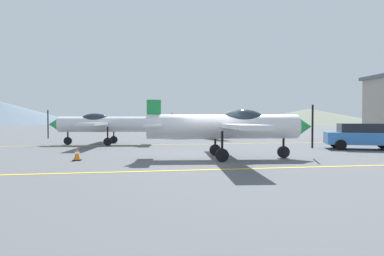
{
  "coord_description": "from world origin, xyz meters",
  "views": [
    {
      "loc": [
        -3.1,
        -14.27,
        1.82
      ],
      "look_at": [
        0.72,
        10.0,
        1.2
      ],
      "focal_mm": 28.65,
      "sensor_mm": 36.0,
      "label": 1
    }
  ],
  "objects_px": {
    "airplane_far": "(209,123)",
    "car_sedan": "(362,136)",
    "traffic_cone_front": "(77,154)",
    "airplane_near": "(229,126)",
    "airplane_mid": "(104,124)"
  },
  "relations": [
    {
      "from": "airplane_near",
      "to": "airplane_mid",
      "type": "relative_size",
      "value": 1.0
    },
    {
      "from": "airplane_far",
      "to": "traffic_cone_front",
      "type": "bearing_deg",
      "value": -120.08
    },
    {
      "from": "car_sedan",
      "to": "traffic_cone_front",
      "type": "distance_m",
      "value": 16.72
    },
    {
      "from": "airplane_mid",
      "to": "car_sedan",
      "type": "height_order",
      "value": "airplane_mid"
    },
    {
      "from": "airplane_far",
      "to": "traffic_cone_front",
      "type": "xyz_separation_m",
      "value": [
        -9.76,
        -16.85,
        -1.28
      ]
    },
    {
      "from": "car_sedan",
      "to": "traffic_cone_front",
      "type": "xyz_separation_m",
      "value": [
        -16.48,
        -2.79,
        -0.56
      ]
    },
    {
      "from": "airplane_near",
      "to": "airplane_far",
      "type": "xyz_separation_m",
      "value": [
        2.75,
        17.23,
        0.0
      ]
    },
    {
      "from": "traffic_cone_front",
      "to": "car_sedan",
      "type": "bearing_deg",
      "value": 9.62
    },
    {
      "from": "airplane_mid",
      "to": "traffic_cone_front",
      "type": "bearing_deg",
      "value": -90.17
    },
    {
      "from": "airplane_mid",
      "to": "airplane_far",
      "type": "bearing_deg",
      "value": 38.38
    },
    {
      "from": "airplane_far",
      "to": "car_sedan",
      "type": "height_order",
      "value": "airplane_far"
    },
    {
      "from": "airplane_mid",
      "to": "traffic_cone_front",
      "type": "xyz_separation_m",
      "value": [
        -0.03,
        -9.14,
        -1.28
      ]
    },
    {
      "from": "airplane_near",
      "to": "airplane_mid",
      "type": "distance_m",
      "value": 11.81
    },
    {
      "from": "airplane_near",
      "to": "car_sedan",
      "type": "distance_m",
      "value": 10.01
    },
    {
      "from": "airplane_far",
      "to": "traffic_cone_front",
      "type": "height_order",
      "value": "airplane_far"
    }
  ]
}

